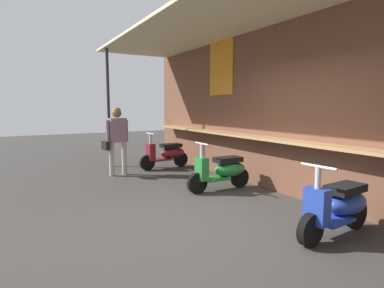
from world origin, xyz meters
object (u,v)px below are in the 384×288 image
Objects in this scene: scooter_maroon at (167,154)px; scooter_blue at (339,206)px; shopper_with_handbag at (117,135)px; scooter_green at (223,171)px.

scooter_blue is at bearing 87.51° from scooter_maroon.
scooter_maroon is at bearing 89.26° from shopper_with_handbag.
scooter_blue is at bearing 91.12° from scooter_green.
shopper_with_handbag is (-2.33, -1.42, 0.60)m from scooter_green.
shopper_with_handbag reaches higher than scooter_maroon.
scooter_green and scooter_blue have the same top height.
scooter_green is at bearing 87.51° from scooter_maroon.
scooter_maroon is 1.56m from shopper_with_handbag.
shopper_with_handbag reaches higher than scooter_green.
scooter_blue is (5.12, -0.00, 0.00)m from scooter_maroon.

